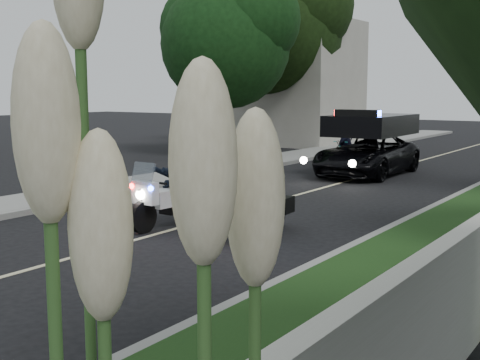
{
  "coord_description": "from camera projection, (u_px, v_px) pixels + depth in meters",
  "views": [
    {
      "loc": [
        8.93,
        -6.23,
        3.06
      ],
      "look_at": [
        0.79,
        5.72,
        1.0
      ],
      "focal_mm": 47.17,
      "sensor_mm": 36.0,
      "label": 1
    }
  ],
  "objects": [
    {
      "name": "lane_marking",
      "position": [
        299.0,
        194.0,
        18.68
      ],
      "size": [
        0.12,
        50.0,
        0.01
      ],
      "primitive_type": "cube",
      "color": "#BFB78C",
      "rests_on": "ground"
    },
    {
      "name": "police_suv",
      "position": [
        367.0,
        175.0,
        22.98
      ],
      "size": [
        2.52,
        5.32,
        2.57
      ],
      "primitive_type": "imported",
      "rotation": [
        0.0,
        0.0,
        0.01
      ],
      "color": "black",
      "rests_on": "ground"
    },
    {
      "name": "curb_left",
      "position": [
        191.0,
        181.0,
        20.96
      ],
      "size": [
        0.2,
        60.0,
        0.15
      ],
      "primitive_type": "cube",
      "color": "gray",
      "rests_on": "ground"
    },
    {
      "name": "curb_right",
      "position": [
        438.0,
        206.0,
        16.38
      ],
      "size": [
        0.2,
        60.0,
        0.15
      ],
      "primitive_type": "cube",
      "color": "gray",
      "rests_on": "ground"
    },
    {
      "name": "sidewalk_left",
      "position": [
        166.0,
        178.0,
        21.57
      ],
      "size": [
        2.0,
        60.0,
        0.16
      ],
      "primitive_type": "cube",
      "color": "gray",
      "rests_on": "ground"
    },
    {
      "name": "bicycle",
      "position": [
        345.0,
        163.0,
        26.8
      ],
      "size": [
        0.7,
        1.85,
        0.96
      ],
      "primitive_type": "imported",
      "rotation": [
        0.0,
        0.0,
        0.04
      ],
      "color": "black",
      "rests_on": "ground"
    },
    {
      "name": "cyclist",
      "position": [
        345.0,
        163.0,
        26.8
      ],
      "size": [
        0.72,
        0.53,
        1.85
      ],
      "primitive_type": "imported",
      "rotation": [
        0.0,
        0.0,
        3.01
      ],
      "color": "black",
      "rests_on": "ground"
    },
    {
      "name": "ground",
      "position": [
        8.0,
        275.0,
        10.5
      ],
      "size": [
        120.0,
        120.0,
        0.0
      ],
      "primitive_type": "plane",
      "color": "black",
      "rests_on": "ground"
    },
    {
      "name": "tree_left_near",
      "position": [
        226.0,
        155.0,
        30.06
      ],
      "size": [
        7.93,
        7.93,
        10.15
      ],
      "primitive_type": null,
      "rotation": [
        0.0,
        0.0,
        0.38
      ],
      "color": "#133712",
      "rests_on": "ground"
    },
    {
      "name": "grass_verge",
      "position": [
        465.0,
        209.0,
        15.99
      ],
      "size": [
        1.2,
        60.0,
        0.16
      ],
      "primitive_type": "cube",
      "color": "#193814",
      "rests_on": "ground"
    },
    {
      "name": "police_moto_left",
      "position": [
        173.0,
        226.0,
        14.35
      ],
      "size": [
        0.87,
        2.23,
        1.86
      ],
      "primitive_type": null,
      "rotation": [
        0.0,
        0.0,
        -0.05
      ],
      "color": "silver",
      "rests_on": "ground"
    },
    {
      "name": "police_moto_right",
      "position": [
        259.0,
        234.0,
        13.49
      ],
      "size": [
        0.85,
        2.07,
        1.73
      ],
      "primitive_type": null,
      "rotation": [
        0.0,
        0.0,
        0.07
      ],
      "color": "silver",
      "rests_on": "ground"
    },
    {
      "name": "building_far",
      "position": [
        283.0,
        83.0,
        36.85
      ],
      "size": [
        8.0,
        6.0,
        7.0
      ],
      "primitive_type": "cube",
      "color": "#A8A396",
      "rests_on": "ground"
    },
    {
      "name": "tree_left_far",
      "position": [
        276.0,
        145.0,
        35.51
      ],
      "size": [
        7.66,
        7.66,
        12.18
      ],
      "primitive_type": null,
      "rotation": [
        0.0,
        0.0,
        -0.05
      ],
      "color": "black",
      "rests_on": "ground"
    }
  ]
}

